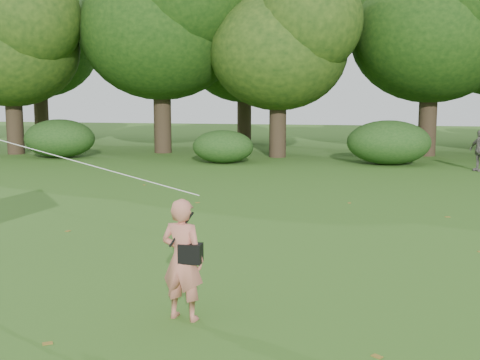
# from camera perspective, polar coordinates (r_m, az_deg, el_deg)

# --- Properties ---
(ground) EXTENTS (100.00, 100.00, 0.00)m
(ground) POSITION_cam_1_polar(r_m,az_deg,el_deg) (8.89, -0.31, -11.52)
(ground) COLOR #265114
(ground) RESTS_ON ground
(man_kite_flyer) EXTENTS (0.67, 0.51, 1.64)m
(man_kite_flyer) POSITION_cam_1_polar(r_m,az_deg,el_deg) (8.07, -5.46, -7.51)
(man_kite_flyer) COLOR #CD7460
(man_kite_flyer) RESTS_ON ground
(bystander_right) EXTENTS (0.88, 0.98, 1.60)m
(bystander_right) POSITION_cam_1_polar(r_m,az_deg,el_deg) (25.08, 21.76, 2.61)
(bystander_right) COLOR slate
(bystander_right) RESTS_ON ground
(crossbody_bag) EXTENTS (0.43, 0.20, 0.68)m
(crossbody_bag) POSITION_cam_1_polar(r_m,az_deg,el_deg) (7.98, -4.73, -6.87)
(crossbody_bag) COLOR black
(crossbody_bag) RESTS_ON ground
(tree_line) EXTENTS (54.70, 15.30, 9.48)m
(tree_line) POSITION_cam_1_polar(r_m,az_deg,el_deg) (31.19, 11.25, 12.86)
(tree_line) COLOR #3A2D1E
(tree_line) RESTS_ON ground
(shrub_band) EXTENTS (39.15, 3.22, 1.88)m
(shrub_band) POSITION_cam_1_polar(r_m,az_deg,el_deg) (26.00, 5.71, 3.46)
(shrub_band) COLOR #264919
(shrub_band) RESTS_ON ground
(fallen_leaves) EXTENTS (10.10, 12.44, 0.01)m
(fallen_leaves) POSITION_cam_1_polar(r_m,az_deg,el_deg) (12.72, 6.01, -5.45)
(fallen_leaves) COLOR olive
(fallen_leaves) RESTS_ON ground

